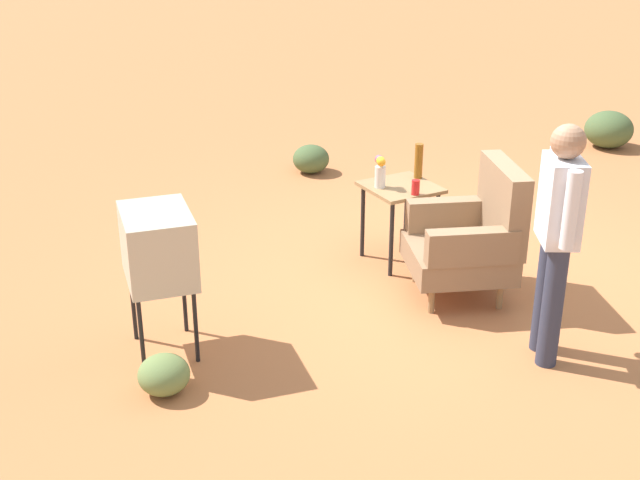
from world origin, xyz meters
TOP-DOWN VIEW (x-y plane):
  - ground_plane at (0.00, 0.00)m, footprint 60.00×60.00m
  - armchair at (0.21, -0.08)m, footprint 0.99×1.00m
  - side_table at (-0.59, -0.21)m, footprint 0.56×0.56m
  - tv_on_stand at (-0.12, -2.46)m, footprint 0.67×0.54m
  - person_standing at (1.20, -0.21)m, footprint 0.50×0.37m
  - soda_can_red at (-0.36, -0.23)m, footprint 0.07×0.07m
  - bottle_tall_amber at (-0.68, 0.02)m, footprint 0.07×0.07m
  - flower_vase at (-0.64, -0.39)m, footprint 0.15×0.10m
  - shrub_near at (-2.12, 3.85)m, footprint 0.58×0.58m
  - shrub_mid at (0.38, -2.64)m, footprint 0.33×0.33m
  - shrub_far at (-3.01, 0.23)m, footprint 0.41×0.41m

SIDE VIEW (x-z plane):
  - ground_plane at x=0.00m, z-range 0.00..0.00m
  - shrub_mid at x=0.38m, z-range 0.00..0.26m
  - shrub_far at x=-3.01m, z-range 0.00..0.31m
  - shrub_near at x=-2.12m, z-range 0.00..0.45m
  - armchair at x=0.21m, z-range -0.03..1.03m
  - side_table at x=-0.59m, z-range 0.24..0.91m
  - soda_can_red at x=-0.36m, z-range 0.68..0.80m
  - tv_on_stand at x=-0.12m, z-range 0.27..1.30m
  - flower_vase at x=-0.64m, z-range 0.69..0.96m
  - bottle_tall_amber at x=-0.68m, z-range 0.68..0.98m
  - person_standing at x=1.20m, z-range 0.12..1.76m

